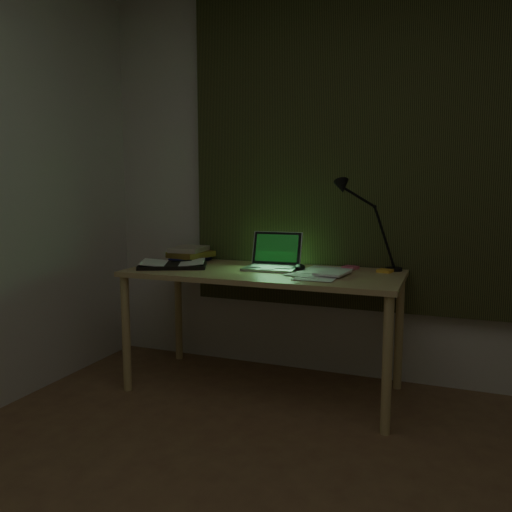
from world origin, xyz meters
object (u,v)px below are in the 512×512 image
at_px(open_textbook, 173,264).
at_px(desk_lamp, 396,228).
at_px(book_stack, 190,254).
at_px(desk, 263,331).
at_px(laptop, 271,251).
at_px(loose_papers, 324,272).

relative_size(open_textbook, desk_lamp, 0.79).
bearing_deg(book_stack, desk, -18.51).
relative_size(laptop, book_stack, 1.35).
height_order(laptop, desk_lamp, desk_lamp).
height_order(desk, loose_papers, loose_papers).
xyz_separation_m(laptop, desk_lamp, (0.68, 0.23, 0.14)).
bearing_deg(open_textbook, book_stack, 69.76).
bearing_deg(loose_papers, desk_lamp, 37.76).
xyz_separation_m(laptop, open_textbook, (-0.59, -0.11, -0.09)).
height_order(desk, open_textbook, open_textbook).
height_order(laptop, loose_papers, laptop).
bearing_deg(desk_lamp, loose_papers, -142.74).
relative_size(laptop, open_textbook, 0.87).
xyz_separation_m(open_textbook, loose_papers, (0.93, 0.06, -0.01)).
distance_m(laptop, book_stack, 0.63).
xyz_separation_m(desk, open_textbook, (-0.57, -0.06, 0.38)).
bearing_deg(loose_papers, laptop, 172.28).
bearing_deg(loose_papers, desk, -179.18).
height_order(book_stack, desk_lamp, desk_lamp).
height_order(open_textbook, book_stack, book_stack).
distance_m(open_textbook, loose_papers, 0.93).
relative_size(desk, open_textbook, 3.95).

